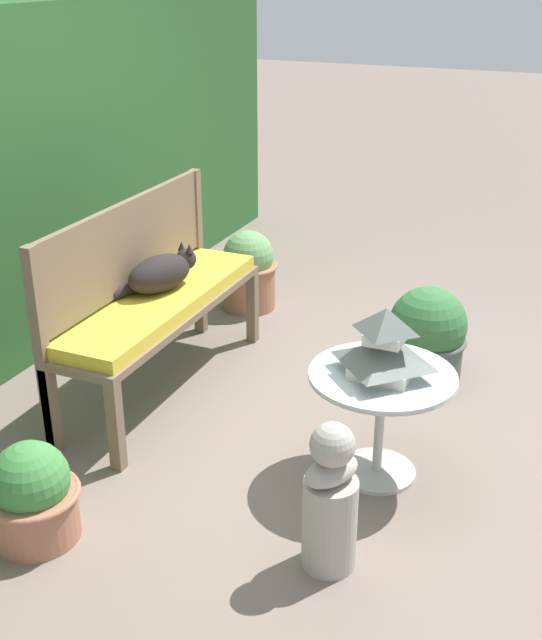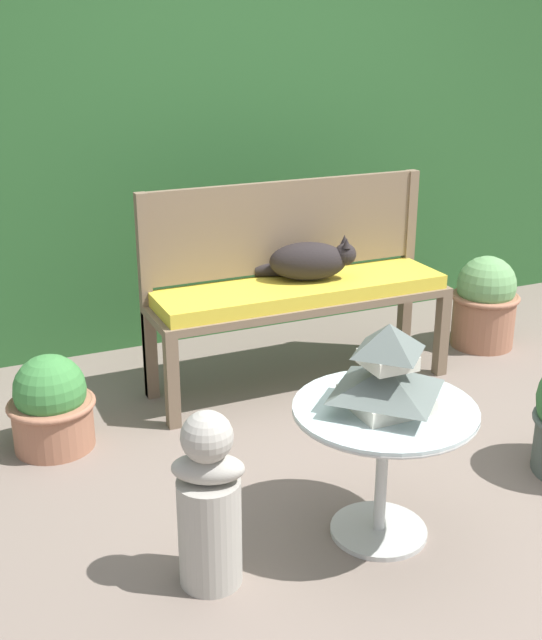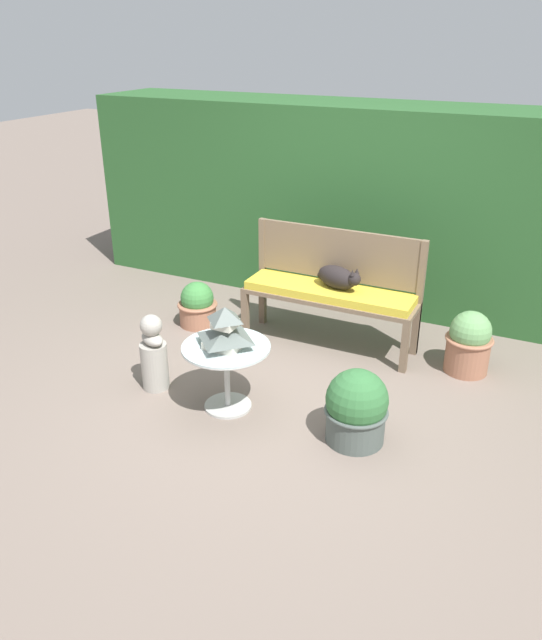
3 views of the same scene
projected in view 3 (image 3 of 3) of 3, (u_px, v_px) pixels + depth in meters
ground at (282, 397)px, 4.97m from camera, size 30.00×30.00×0.00m
foliage_hedge_back at (380, 205)px, 6.51m from camera, size 6.40×1.02×2.01m
garden_bench at (329, 296)px, 5.60m from camera, size 1.59×0.43×0.57m
bench_backrest at (338, 261)px, 5.64m from camera, size 1.59×0.06×1.06m
cat at (338, 277)px, 5.53m from camera, size 0.48×0.36×0.23m
patio_table at (226, 359)px, 4.68m from camera, size 0.67×0.67×0.53m
pagoda_birdhouse at (225, 330)px, 4.57m from camera, size 0.36×0.36×0.32m
garden_bust at (154, 355)px, 5.00m from camera, size 0.28×0.24×0.65m
potted_plant_table_far at (197, 305)px, 6.12m from camera, size 0.40×0.40×0.45m
potted_plant_bench_right at (356, 408)px, 4.36m from camera, size 0.45×0.45×0.55m
potted_plant_patio_mid at (469, 343)px, 5.25m from camera, size 0.40×0.40×0.55m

